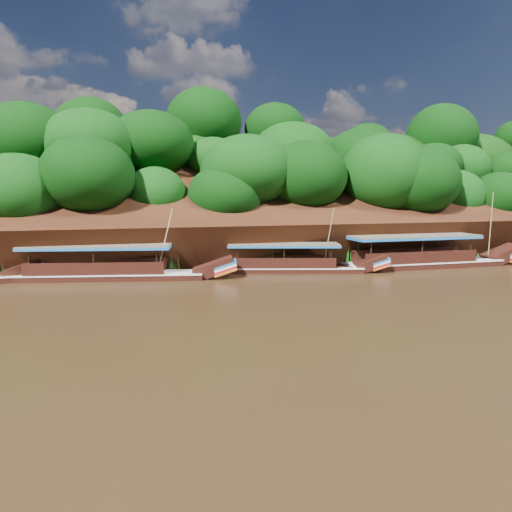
# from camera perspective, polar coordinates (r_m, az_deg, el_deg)

# --- Properties ---
(ground) EXTENTS (160.00, 160.00, 0.00)m
(ground) POSITION_cam_1_polar(r_m,az_deg,el_deg) (32.05, 5.19, -4.21)
(ground) COLOR black
(ground) RESTS_ON ground
(riverbank) EXTENTS (120.00, 30.06, 19.40)m
(riverbank) POSITION_cam_1_polar(r_m,az_deg,el_deg) (53.42, -3.50, 2.56)
(riverbank) COLOR black
(riverbank) RESTS_ON ground
(boat_0) EXTENTS (17.01, 2.87, 6.84)m
(boat_0) POSITION_cam_1_polar(r_m,az_deg,el_deg) (45.03, 19.49, -0.41)
(boat_0) COLOR black
(boat_0) RESTS_ON ground
(boat_1) EXTENTS (13.30, 5.27, 5.57)m
(boat_1) POSITION_cam_1_polar(r_m,az_deg,el_deg) (39.97, 5.12, -1.11)
(boat_1) COLOR black
(boat_1) RESTS_ON ground
(boat_2) EXTENTS (16.26, 5.17, 5.66)m
(boat_2) POSITION_cam_1_polar(r_m,az_deg,el_deg) (37.95, -15.22, -1.72)
(boat_2) COLOR black
(boat_2) RESTS_ON ground
(reeds) EXTENTS (50.66, 2.52, 2.09)m
(reeds) POSITION_cam_1_polar(r_m,az_deg,el_deg) (39.97, -4.20, -0.53)
(reeds) COLOR #1E6E1B
(reeds) RESTS_ON ground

